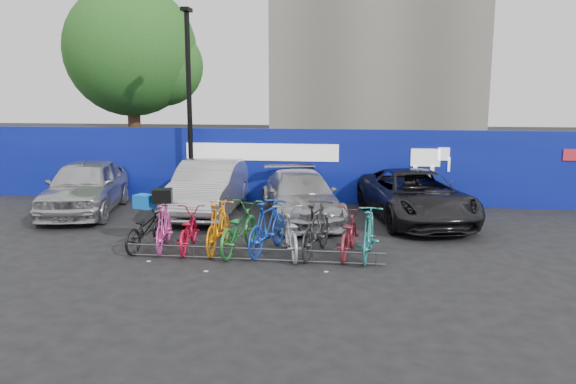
% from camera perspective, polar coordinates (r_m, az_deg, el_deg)
% --- Properties ---
extents(ground, '(100.00, 100.00, 0.00)m').
position_cam_1_polar(ground, '(12.62, -3.06, -6.26)').
color(ground, black).
rests_on(ground, ground).
extents(hoarding, '(22.00, 0.18, 2.40)m').
position_cam_1_polar(hoarding, '(18.19, 0.46, 2.67)').
color(hoarding, navy).
rests_on(hoarding, ground).
extents(tree, '(5.40, 5.20, 7.80)m').
position_cam_1_polar(tree, '(23.80, -15.09, 13.40)').
color(tree, '#382314').
rests_on(tree, ground).
extents(lamppost, '(0.25, 0.50, 6.11)m').
position_cam_1_polar(lamppost, '(18.15, -10.00, 9.05)').
color(lamppost, black).
rests_on(lamppost, ground).
extents(bike_rack, '(5.60, 0.03, 0.30)m').
position_cam_1_polar(bike_rack, '(12.01, -3.60, -6.31)').
color(bike_rack, '#595B60').
rests_on(bike_rack, ground).
extents(car_0, '(2.87, 5.01, 1.61)m').
position_cam_1_polar(car_0, '(17.67, -19.90, 0.53)').
color(car_0, '#ABABB0').
rests_on(car_0, ground).
extents(car_1, '(1.81, 4.81, 1.57)m').
position_cam_1_polar(car_1, '(16.66, -8.05, 0.43)').
color(car_1, '#A3A3A8').
rests_on(car_1, ground).
extents(car_2, '(3.08, 4.97, 1.34)m').
position_cam_1_polar(car_2, '(15.78, 1.28, -0.43)').
color(car_2, '#9A9A9F').
rests_on(car_2, ground).
extents(car_3, '(3.47, 5.48, 1.41)m').
position_cam_1_polar(car_3, '(16.01, 12.81, -0.41)').
color(car_3, black).
rests_on(car_3, ground).
extents(bike_0, '(0.87, 1.87, 0.95)m').
position_cam_1_polar(bike_0, '(13.31, -14.23, -3.60)').
color(bike_0, black).
rests_on(bike_0, ground).
extents(bike_1, '(0.83, 1.89, 1.10)m').
position_cam_1_polar(bike_1, '(13.09, -12.51, -3.41)').
color(bike_1, '#D9409E').
rests_on(bike_1, ground).
extents(bike_2, '(0.85, 1.88, 0.96)m').
position_cam_1_polar(bike_2, '(12.96, -10.14, -3.79)').
color(bike_2, red).
rests_on(bike_2, ground).
extents(bike_3, '(0.55, 1.91, 1.15)m').
position_cam_1_polar(bike_3, '(12.76, -7.10, -3.49)').
color(bike_3, orange).
rests_on(bike_3, ground).
extents(bike_4, '(1.05, 2.18, 1.10)m').
position_cam_1_polar(bike_4, '(12.63, -5.02, -3.69)').
color(bike_4, '#227732').
rests_on(bike_4, ground).
extents(bike_5, '(1.05, 2.07, 1.20)m').
position_cam_1_polar(bike_5, '(12.54, -2.05, -3.53)').
color(bike_5, '#143AAD').
rests_on(bike_5, ground).
extents(bike_6, '(1.14, 2.06, 1.02)m').
position_cam_1_polar(bike_6, '(12.34, 0.23, -4.16)').
color(bike_6, '#A8A9AF').
rests_on(bike_6, ground).
extents(bike_7, '(0.97, 2.10, 1.22)m').
position_cam_1_polar(bike_7, '(12.34, 2.88, -3.72)').
color(bike_7, '#232426').
rests_on(bike_7, ground).
extents(bike_8, '(0.88, 1.98, 1.01)m').
position_cam_1_polar(bike_8, '(12.39, 6.11, -4.20)').
color(bike_8, maroon).
rests_on(bike_8, ground).
extents(bike_9, '(0.72, 1.90, 1.12)m').
position_cam_1_polar(bike_9, '(12.22, 8.20, -4.19)').
color(bike_9, '#227C77').
rests_on(bike_9, ground).
extents(cargo_crate, '(0.52, 0.45, 0.31)m').
position_cam_1_polar(cargo_crate, '(13.18, -14.35, -0.94)').
color(cargo_crate, blue).
rests_on(cargo_crate, bike_0).
extents(cargo_topcase, '(0.49, 0.46, 0.31)m').
position_cam_1_polar(cargo_topcase, '(12.94, -12.63, -0.38)').
color(cargo_topcase, black).
rests_on(cargo_topcase, bike_1).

